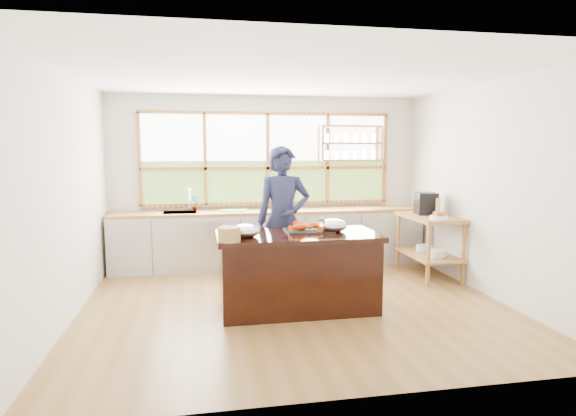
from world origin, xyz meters
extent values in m
plane|color=#8F5F35|center=(0.00, 0.00, 0.00)|extent=(5.00, 5.00, 0.00)
cube|color=silver|center=(0.00, 2.25, 1.35)|extent=(5.00, 0.02, 2.70)
cube|color=silver|center=(0.00, -2.25, 1.35)|extent=(5.00, 0.02, 2.70)
cube|color=silver|center=(-2.50, 0.00, 1.35)|extent=(0.02, 4.50, 2.70)
cube|color=silver|center=(2.50, 0.00, 1.35)|extent=(0.02, 4.50, 2.70)
cube|color=white|center=(0.00, 0.00, 2.70)|extent=(5.00, 4.50, 0.02)
cube|color=#AE8341|center=(0.00, 2.22, 1.70)|extent=(4.05, 0.06, 1.50)
cube|color=white|center=(0.00, 2.24, 2.05)|extent=(3.98, 0.01, 0.75)
cube|color=#2D561A|center=(0.00, 2.24, 1.32)|extent=(3.98, 0.01, 0.70)
cube|color=#AE8341|center=(1.35, 2.11, 2.23)|extent=(1.00, 0.28, 0.03)
cube|color=#AE8341|center=(1.35, 2.11, 1.95)|extent=(1.00, 0.28, 0.03)
cube|color=#AE8341|center=(1.35, 2.11, 1.67)|extent=(1.00, 0.28, 0.03)
cube|color=#AE8341|center=(0.85, 2.11, 1.95)|extent=(0.03, 0.28, 0.55)
cube|color=#AE8341|center=(1.85, 2.11, 1.95)|extent=(0.03, 0.28, 0.55)
cube|color=#A6A39D|center=(0.00, 1.94, 0.42)|extent=(4.90, 0.62, 0.85)
cube|color=silver|center=(-1.10, 1.62, 0.43)|extent=(0.60, 0.01, 0.72)
cube|color=#AA7142|center=(0.00, 1.94, 0.88)|extent=(4.90, 0.62, 0.05)
cube|color=silver|center=(-1.40, 1.94, 0.82)|extent=(0.50, 0.42, 0.16)
cube|color=#AA7142|center=(2.45, 0.40, 0.45)|extent=(0.04, 0.04, 0.90)
cube|color=#AA7142|center=(2.45, 1.40, 0.45)|extent=(0.04, 0.04, 0.90)
cube|color=#AA7142|center=(1.93, 0.40, 0.45)|extent=(0.04, 0.04, 0.90)
cube|color=#AA7142|center=(1.93, 1.40, 0.45)|extent=(0.04, 0.04, 0.90)
cube|color=#AA7142|center=(2.19, 0.90, 0.32)|extent=(0.62, 1.10, 0.03)
cube|color=#AA7142|center=(2.19, 0.90, 0.88)|extent=(0.62, 1.10, 0.05)
cylinder|color=white|center=(2.19, 0.65, 0.39)|extent=(0.24, 0.24, 0.11)
cylinder|color=white|center=(2.19, 1.05, 0.38)|extent=(0.24, 0.24, 0.09)
cube|color=black|center=(0.00, -0.20, 0.42)|extent=(1.77, 0.82, 0.84)
cube|color=black|center=(0.00, -0.20, 0.87)|extent=(1.85, 0.90, 0.06)
imported|color=#1A1E3B|center=(-0.05, 0.49, 0.95)|extent=(0.71, 0.49, 1.90)
imported|color=slate|center=(-1.18, 2.00, 1.03)|extent=(0.14, 0.09, 0.26)
cube|color=#61AE3D|center=(-0.58, 1.94, 0.91)|extent=(0.46, 0.39, 0.01)
cube|color=black|center=(2.19, 1.04, 1.06)|extent=(0.33, 0.34, 0.32)
cylinder|color=#A5AA56|center=(2.24, 0.77, 1.03)|extent=(0.07, 0.07, 0.26)
cylinder|color=white|center=(2.14, 0.54, 0.93)|extent=(0.25, 0.25, 0.05)
sphere|color=#CB4027|center=(2.19, 0.54, 0.97)|extent=(0.07, 0.07, 0.07)
sphere|color=#CB4027|center=(2.16, 0.59, 0.97)|extent=(0.07, 0.07, 0.07)
sphere|color=#CB4027|center=(2.10, 0.57, 0.97)|extent=(0.07, 0.07, 0.07)
sphere|color=#CB4027|center=(2.10, 0.51, 0.97)|extent=(0.07, 0.07, 0.07)
sphere|color=#CB4027|center=(2.16, 0.49, 0.97)|extent=(0.07, 0.07, 0.07)
cube|color=black|center=(0.16, -0.06, 0.91)|extent=(0.56, 0.41, 0.02)
ellipsoid|color=#C54006|center=(0.04, -0.11, 0.96)|extent=(0.23, 0.15, 0.08)
ellipsoid|color=#C54006|center=(0.24, -0.04, 0.96)|extent=(0.23, 0.14, 0.08)
ellipsoid|color=#C54006|center=(0.34, -0.16, 0.96)|extent=(0.21, 0.21, 0.08)
ellipsoid|color=#C54006|center=(0.11, 0.06, 0.96)|extent=(0.18, 0.23, 0.08)
ellipsoid|color=silver|center=(-0.61, -0.30, 0.97)|extent=(0.31, 0.31, 0.15)
ellipsoid|color=silver|center=(0.44, -0.13, 0.97)|extent=(0.33, 0.33, 0.16)
cylinder|color=white|center=(0.20, -0.52, 0.90)|extent=(0.06, 0.06, 0.01)
cylinder|color=white|center=(0.20, -0.52, 0.97)|extent=(0.01, 0.01, 0.13)
ellipsoid|color=white|center=(0.20, -0.52, 1.07)|extent=(0.08, 0.08, 0.10)
cylinder|color=tan|center=(-0.80, -0.53, 0.98)|extent=(0.24, 0.24, 0.15)
cylinder|color=white|center=(-0.82, -0.08, 0.94)|extent=(0.08, 0.30, 0.08)
camera|label=1|loc=(-1.10, -5.52, 1.88)|focal=30.00mm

